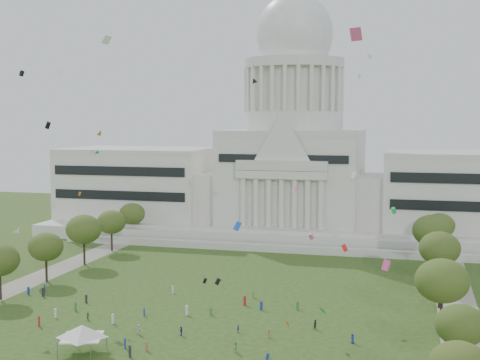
{
  "coord_description": "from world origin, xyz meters",
  "views": [
    {
      "loc": [
        39.31,
        -103.23,
        38.16
      ],
      "look_at": [
        0.0,
        45.0,
        24.0
      ],
      "focal_mm": 50.0,
      "sensor_mm": 36.0,
      "label": 1
    }
  ],
  "objects": [
    {
      "name": "event_tent",
      "position": [
        -12.6,
        -7.64,
        3.77
      ],
      "size": [
        10.91,
        10.91,
        4.86
      ],
      "color": "#4C4C4C",
      "rests_on": "ground"
    },
    {
      "name": "person_9",
      "position": [
        17.61,
        -4.56,
        0.89
      ],
      "size": [
        1.25,
        1.21,
        1.78
      ],
      "primitive_type": "imported",
      "rotation": [
        0.0,
        0.0,
        0.73
      ],
      "color": "navy",
      "rests_on": "ground"
    },
    {
      "name": "row_tree_r_4",
      "position": [
        44.76,
        50.04,
        9.29
      ],
      "size": [
        9.19,
        9.19,
        13.06
      ],
      "color": "black",
      "rests_on": "ground"
    },
    {
      "name": "person_3",
      "position": [
        11.41,
        -1.0,
        0.95
      ],
      "size": [
        0.74,
        1.28,
        1.9
      ],
      "primitive_type": "imported",
      "rotation": [
        0.0,
        0.0,
        4.8
      ],
      "color": "#33723F",
      "rests_on": "ground"
    },
    {
      "name": "ground",
      "position": [
        0.0,
        0.0,
        0.0
      ],
      "size": [
        400.0,
        400.0,
        0.0
      ],
      "primitive_type": "plane",
      "color": "#2D4816",
      "rests_on": "ground"
    },
    {
      "name": "person_0",
      "position": [
        29.51,
        8.52,
        0.86
      ],
      "size": [
        0.92,
        1.0,
        1.71
      ],
      "primitive_type": "imported",
      "rotation": [
        0.0,
        0.0,
        5.32
      ],
      "color": "navy",
      "rests_on": "ground"
    },
    {
      "name": "person_8",
      "position": [
        -20.37,
        9.06,
        0.72
      ],
      "size": [
        0.79,
        0.6,
        1.45
      ],
      "primitive_type": "imported",
      "rotation": [
        0.0,
        0.0,
        2.87
      ],
      "color": "#33723F",
      "rests_on": "ground"
    },
    {
      "name": "capitol",
      "position": [
        0.0,
        113.59,
        22.3
      ],
      "size": [
        160.0,
        64.5,
        91.3
      ],
      "color": "beige",
      "rests_on": "ground"
    },
    {
      "name": "row_tree_r_2",
      "position": [
        44.17,
        17.44,
        9.66
      ],
      "size": [
        9.55,
        9.55,
        13.58
      ],
      "color": "black",
      "rests_on": "ground"
    },
    {
      "name": "row_tree_l_4",
      "position": [
        -44.08,
        52.42,
        9.39
      ],
      "size": [
        9.29,
        9.29,
        13.21
      ],
      "color": "black",
      "rests_on": "ground"
    },
    {
      "name": "path_right",
      "position": [
        48.0,
        30.0,
        0.02
      ],
      "size": [
        8.0,
        160.0,
        0.04
      ],
      "primitive_type": "cube",
      "color": "gray",
      "rests_on": "ground"
    },
    {
      "name": "row_tree_r_5",
      "position": [
        43.49,
        70.19,
        9.93
      ],
      "size": [
        9.82,
        9.82,
        13.96
      ],
      "color": "black",
      "rests_on": "ground"
    },
    {
      "name": "kite_swarm",
      "position": [
        -1.82,
        5.69,
        30.94
      ],
      "size": [
        79.35,
        102.95,
        59.16
      ],
      "color": "white",
      "rests_on": "ground"
    },
    {
      "name": "row_tree_r_6",
      "position": [
        45.96,
        88.13,
        8.51
      ],
      "size": [
        8.42,
        8.42,
        11.97
      ],
      "color": "black",
      "rests_on": "ground"
    },
    {
      "name": "person_10",
      "position": [
        9.21,
        8.94,
        0.68
      ],
      "size": [
        0.61,
        0.88,
        1.36
      ],
      "primitive_type": "imported",
      "rotation": [
        0.0,
        0.0,
        1.81
      ],
      "color": "navy",
      "rests_on": "ground"
    },
    {
      "name": "path_left",
      "position": [
        -48.0,
        30.0,
        0.02
      ],
      "size": [
        8.0,
        160.0,
        0.04
      ],
      "primitive_type": "cube",
      "color": "gray",
      "rests_on": "ground"
    },
    {
      "name": "row_tree_l_5",
      "position": [
        -45.22,
        71.01,
        8.42
      ],
      "size": [
        8.33,
        8.33,
        11.85
      ],
      "color": "black",
      "rests_on": "ground"
    },
    {
      "name": "distant_crowd",
      "position": [
        -14.03,
        14.15,
        0.88
      ],
      "size": [
        59.5,
        39.94,
        1.95
      ],
      "color": "#26262B",
      "rests_on": "ground"
    },
    {
      "name": "person_2",
      "position": [
        22.3,
        14.37,
        0.9
      ],
      "size": [
        1.02,
        0.97,
        1.81
      ],
      "primitive_type": "imported",
      "rotation": [
        0.0,
        0.0,
        0.67
      ],
      "color": "#26262B",
      "rests_on": "ground"
    },
    {
      "name": "row_tree_r_3",
      "position": [
        44.4,
        34.48,
        7.08
      ],
      "size": [
        7.01,
        7.01,
        9.98
      ],
      "color": "black",
      "rests_on": "ground"
    },
    {
      "name": "row_tree_l_3",
      "position": [
        -44.09,
        33.92,
        8.21
      ],
      "size": [
        8.12,
        8.12,
        11.55
      ],
      "color": "black",
      "rests_on": "ground"
    },
    {
      "name": "row_tree_r_1",
      "position": [
        46.22,
        -1.75,
        7.66
      ],
      "size": [
        7.58,
        7.58,
        10.78
      ],
      "color": "black",
      "rests_on": "ground"
    },
    {
      "name": "person_5",
      "position": [
        -7.53,
        3.43,
        0.94
      ],
      "size": [
        1.79,
        1.65,
        1.89
      ],
      "primitive_type": "imported",
      "rotation": [
        0.0,
        0.0,
        2.45
      ],
      "color": "silver",
      "rests_on": "ground"
    },
    {
      "name": "person_4",
      "position": [
        -0.07,
        4.85,
        0.85
      ],
      "size": [
        0.58,
        1.01,
        1.69
      ],
      "primitive_type": "imported",
      "rotation": [
        0.0,
        0.0,
        4.67
      ],
      "color": "navy",
      "rests_on": "ground"
    },
    {
      "name": "row_tree_l_6",
      "position": [
        -46.87,
        89.14,
        8.27
      ],
      "size": [
        8.19,
        8.19,
        11.64
      ],
      "color": "black",
      "rests_on": "ground"
    }
  ]
}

